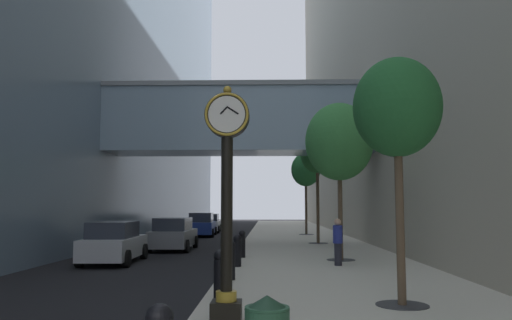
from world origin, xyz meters
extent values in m
plane|color=black|center=(0.00, 27.00, 0.00)|extent=(110.00, 110.00, 0.00)
cube|color=beige|center=(3.55, 30.00, 0.07)|extent=(7.10, 80.00, 0.14)
cube|color=#849EB2|center=(0.03, 23.67, 6.70)|extent=(14.73, 3.20, 3.31)
cube|color=gray|center=(0.03, 23.67, 8.47)|extent=(14.73, 3.40, 0.24)
cube|color=black|center=(0.72, 6.62, 0.32)|extent=(0.55, 0.55, 0.35)
cylinder|color=gold|center=(0.72, 6.62, 0.58)|extent=(0.39, 0.38, 0.18)
cylinder|color=black|center=(0.72, 6.62, 2.09)|extent=(0.22, 0.22, 2.84)
cylinder|color=black|center=(0.72, 6.62, 3.93)|extent=(0.84, 0.28, 0.84)
torus|color=gold|center=(0.72, 6.47, 3.93)|extent=(0.82, 0.05, 0.82)
cylinder|color=white|center=(0.72, 6.47, 3.93)|extent=(0.69, 0.01, 0.69)
cylinder|color=white|center=(0.72, 6.77, 3.93)|extent=(0.69, 0.01, 0.69)
sphere|color=gold|center=(0.72, 6.62, 4.42)|extent=(0.16, 0.16, 0.16)
cube|color=black|center=(0.66, 6.46, 3.99)|extent=(0.14, 0.01, 0.14)
cube|color=black|center=(0.83, 6.46, 4.00)|extent=(0.24, 0.01, 0.17)
sphere|color=black|center=(0.41, 2.40, 1.11)|extent=(0.29, 0.29, 0.29)
cylinder|color=black|center=(0.41, 8.59, 0.58)|extent=(0.28, 0.28, 0.89)
sphere|color=black|center=(0.41, 8.59, 1.11)|extent=(0.29, 0.29, 0.29)
cylinder|color=black|center=(0.41, 11.68, 0.58)|extent=(0.28, 0.28, 0.89)
sphere|color=black|center=(0.41, 11.68, 1.11)|extent=(0.29, 0.29, 0.29)
cylinder|color=black|center=(0.41, 14.77, 0.58)|extent=(0.28, 0.28, 0.89)
sphere|color=black|center=(0.41, 14.77, 1.11)|extent=(0.29, 0.29, 0.29)
cylinder|color=black|center=(0.41, 17.87, 0.58)|extent=(0.28, 0.28, 0.89)
sphere|color=black|center=(0.41, 17.87, 1.11)|extent=(0.29, 0.29, 0.29)
cylinder|color=#333335|center=(4.30, 8.10, 0.15)|extent=(1.10, 1.10, 0.02)
cylinder|color=brown|center=(4.30, 8.10, 1.90)|extent=(0.18, 0.18, 3.52)
ellipsoid|color=#23602D|center=(4.30, 8.10, 4.37)|extent=(1.90, 1.90, 2.18)
cylinder|color=#333335|center=(4.30, 16.95, 0.15)|extent=(1.10, 1.10, 0.02)
cylinder|color=brown|center=(4.30, 16.95, 1.95)|extent=(0.18, 0.18, 3.63)
ellipsoid|color=#387F3D|center=(4.30, 16.95, 4.77)|extent=(2.68, 2.68, 3.08)
cylinder|color=#333335|center=(4.30, 25.81, 0.15)|extent=(1.10, 1.10, 0.02)
cylinder|color=brown|center=(4.30, 25.81, 2.32)|extent=(0.18, 0.18, 4.36)
ellipsoid|color=#2D7033|center=(4.30, 25.81, 5.22)|extent=(1.92, 1.92, 2.20)
cylinder|color=#333335|center=(4.30, 34.66, 0.15)|extent=(1.10, 1.10, 0.02)
cylinder|color=#4C3D2D|center=(4.30, 34.66, 2.15)|extent=(0.18, 0.18, 4.01)
ellipsoid|color=#23602D|center=(4.30, 34.66, 4.97)|extent=(2.19, 2.19, 2.52)
cone|color=#183523|center=(1.48, 3.23, 1.11)|extent=(0.53, 0.53, 0.16)
cylinder|color=#23232D|center=(3.94, 15.17, 0.53)|extent=(0.34, 0.34, 0.78)
cylinder|color=navy|center=(3.94, 15.17, 1.23)|extent=(0.45, 0.45, 0.63)
sphere|color=tan|center=(3.94, 15.17, 1.67)|extent=(0.24, 0.24, 0.24)
cube|color=silver|center=(-3.56, 39.90, 0.60)|extent=(1.85, 4.25, 0.76)
cube|color=#282D38|center=(-3.55, 39.69, 1.27)|extent=(1.58, 2.40, 0.62)
cylinder|color=black|center=(-4.46, 41.29, 0.32)|extent=(0.24, 0.65, 0.64)
cylinder|color=black|center=(-2.76, 41.35, 0.32)|extent=(0.24, 0.65, 0.64)
cylinder|color=black|center=(-4.36, 38.44, 0.32)|extent=(0.24, 0.65, 0.64)
cylinder|color=black|center=(-2.66, 38.50, 0.32)|extent=(0.24, 0.65, 0.64)
cube|color=#B7BABF|center=(-4.58, 17.01, 0.61)|extent=(1.86, 4.37, 0.78)
cube|color=#282D38|center=(-4.58, 16.80, 1.30)|extent=(1.59, 2.47, 0.64)
cylinder|color=black|center=(-5.49, 18.45, 0.32)|extent=(0.24, 0.65, 0.64)
cylinder|color=black|center=(-3.78, 18.51, 0.32)|extent=(0.24, 0.65, 0.64)
cylinder|color=black|center=(-5.39, 15.52, 0.32)|extent=(0.24, 0.65, 0.64)
cylinder|color=black|center=(-3.68, 15.57, 0.32)|extent=(0.24, 0.65, 0.64)
cube|color=navy|center=(-3.50, 34.57, 0.64)|extent=(1.99, 4.66, 0.85)
cube|color=#282D38|center=(-3.49, 34.34, 1.40)|extent=(1.69, 2.63, 0.69)
cylinder|color=black|center=(-4.46, 36.09, 0.32)|extent=(0.25, 0.65, 0.64)
cylinder|color=black|center=(-2.65, 36.16, 0.32)|extent=(0.25, 0.65, 0.64)
cylinder|color=black|center=(-4.34, 32.97, 0.32)|extent=(0.25, 0.65, 0.64)
cylinder|color=black|center=(-2.53, 33.05, 0.32)|extent=(0.25, 0.65, 0.64)
cube|color=slate|center=(-3.33, 22.74, 0.62)|extent=(1.81, 4.33, 0.79)
cube|color=#282D38|center=(-3.33, 22.53, 1.32)|extent=(1.59, 2.42, 0.65)
cylinder|color=black|center=(-4.24, 24.21, 0.32)|extent=(0.22, 0.64, 0.64)
cylinder|color=black|center=(-2.43, 24.21, 0.32)|extent=(0.22, 0.64, 0.64)
cylinder|color=black|center=(-4.24, 21.27, 0.32)|extent=(0.22, 0.64, 0.64)
cylinder|color=black|center=(-2.43, 21.27, 0.32)|extent=(0.22, 0.64, 0.64)
camera|label=1|loc=(1.50, -2.64, 2.21)|focal=34.89mm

